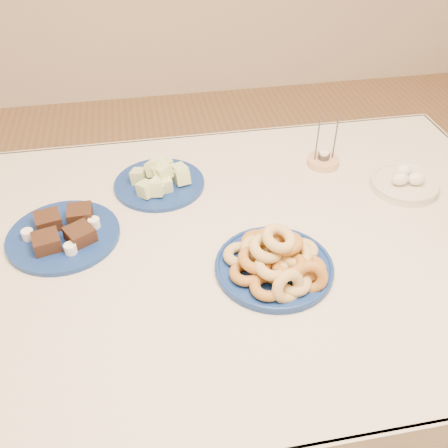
{
  "coord_description": "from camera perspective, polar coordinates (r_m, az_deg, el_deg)",
  "views": [
    {
      "loc": [
        -0.16,
        -0.93,
        1.59
      ],
      "look_at": [
        0.0,
        -0.05,
        0.85
      ],
      "focal_mm": 40.0,
      "sensor_mm": 36.0,
      "label": 1
    }
  ],
  "objects": [
    {
      "name": "egg_bowl",
      "position": [
        1.53,
        19.93,
        4.46
      ],
      "size": [
        0.2,
        0.2,
        0.06
      ],
      "rotation": [
        0.0,
        0.0,
        0.06
      ],
      "color": "beige",
      "rests_on": "dining_table"
    },
    {
      "name": "candle_holder",
      "position": [
        1.58,
        11.27,
        7.14
      ],
      "size": [
        0.1,
        0.1,
        0.16
      ],
      "rotation": [
        0.0,
        0.0,
        0.01
      ],
      "color": "tan",
      "rests_on": "dining_table"
    },
    {
      "name": "dining_table",
      "position": [
        1.34,
        -0.39,
        -5.47
      ],
      "size": [
        1.71,
        1.11,
        0.75
      ],
      "color": "brown",
      "rests_on": "ground"
    },
    {
      "name": "ground",
      "position": [
        1.85,
        -0.3,
        -19.72
      ],
      "size": [
        5.0,
        5.0,
        0.0
      ],
      "primitive_type": "plane",
      "color": "olive",
      "rests_on": "ground"
    },
    {
      "name": "melon_plate",
      "position": [
        1.45,
        -7.33,
        4.98
      ],
      "size": [
        0.34,
        0.34,
        0.09
      ],
      "rotation": [
        0.0,
        0.0,
        0.4
      ],
      "color": "navy",
      "rests_on": "dining_table"
    },
    {
      "name": "brownie_plate",
      "position": [
        1.33,
        -17.85,
        -0.99
      ],
      "size": [
        0.36,
        0.36,
        0.05
      ],
      "rotation": [
        0.0,
        0.0,
        0.31
      ],
      "color": "navy",
      "rests_on": "dining_table"
    },
    {
      "name": "donut_platter",
      "position": [
        1.17,
        5.97,
        -4.26
      ],
      "size": [
        0.33,
        0.33,
        0.13
      ],
      "rotation": [
        0.0,
        0.0,
        0.19
      ],
      "color": "navy",
      "rests_on": "dining_table"
    }
  ]
}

